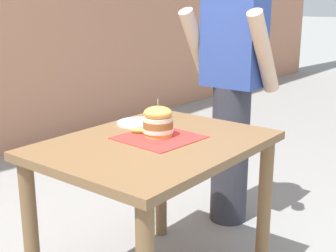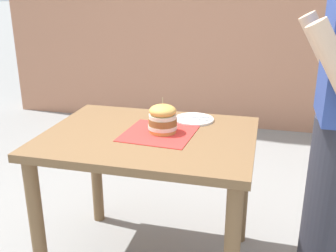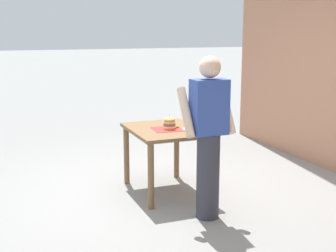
{
  "view_description": "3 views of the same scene",
  "coord_description": "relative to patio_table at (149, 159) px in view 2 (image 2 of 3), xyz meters",
  "views": [
    {
      "loc": [
        1.33,
        -1.59,
        1.42
      ],
      "look_at": [
        0.0,
        0.1,
        0.84
      ],
      "focal_mm": 50.0,
      "sensor_mm": 36.0,
      "label": 1
    },
    {
      "loc": [
        1.77,
        0.55,
        1.48
      ],
      "look_at": [
        0.0,
        0.1,
        0.84
      ],
      "focal_mm": 42.0,
      "sensor_mm": 36.0,
      "label": 2
    },
    {
      "loc": [
        1.95,
        5.08,
        1.95
      ],
      "look_at": [
        0.0,
        0.1,
        0.84
      ],
      "focal_mm": 50.0,
      "sensor_mm": 36.0,
      "label": 3
    }
  ],
  "objects": [
    {
      "name": "patio_table",
      "position": [
        0.0,
        0.0,
        0.0
      ],
      "size": [
        0.81,
        1.06,
        0.79
      ],
      "color": "brown",
      "rests_on": "ground"
    },
    {
      "name": "pickle_spear",
      "position": [
        -0.12,
        0.05,
        0.15
      ],
      "size": [
        0.09,
        0.07,
        0.02
      ],
      "primitive_type": "cylinder",
      "rotation": [
        0.0,
        1.57,
        0.52
      ],
      "color": "#8EA83D",
      "rests_on": "serving_paper"
    },
    {
      "name": "side_plate_with_forks",
      "position": [
        -0.27,
        0.18,
        0.14
      ],
      "size": [
        0.22,
        0.22,
        0.02
      ],
      "color": "white",
      "rests_on": "patio_table"
    },
    {
      "name": "serving_paper",
      "position": [
        -0.01,
        0.05,
        0.14
      ],
      "size": [
        0.37,
        0.37,
        0.0
      ],
      "primitive_type": "cube",
      "rotation": [
        0.0,
        0.0,
        -0.07
      ],
      "color": "red",
      "rests_on": "patio_table"
    },
    {
      "name": "sandwich",
      "position": [
        -0.03,
        0.06,
        0.21
      ],
      "size": [
        0.15,
        0.15,
        0.18
      ],
      "color": "gold",
      "rests_on": "serving_paper"
    }
  ]
}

